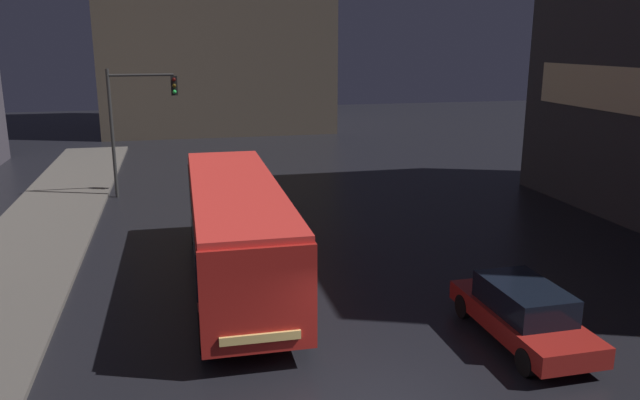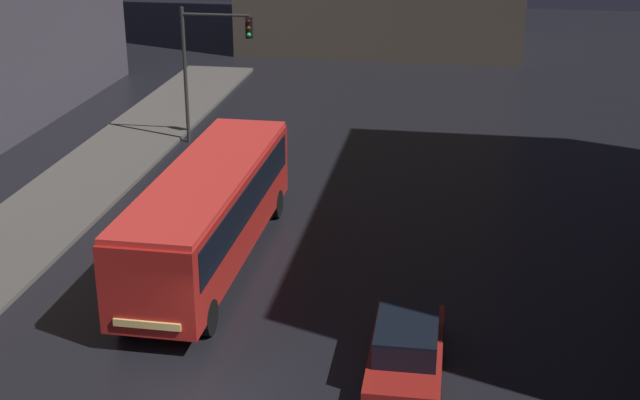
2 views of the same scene
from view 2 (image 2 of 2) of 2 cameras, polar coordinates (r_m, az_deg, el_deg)
The scene contains 4 objects.
sidewalk_left at distance 32.91m, azimuth -17.44°, elevation -1.13°, with size 4.00×48.00×0.15m.
bus_near at distance 27.55m, azimuth -7.13°, elevation -0.45°, with size 2.72×11.31×3.16m.
car_taxi at distance 22.28m, azimuth 5.56°, elevation -9.35°, with size 1.85×4.51×1.47m.
traffic_light_main at distance 39.16m, azimuth -7.16°, elevation 9.32°, with size 3.17×0.35×6.01m.
Camera 2 is at (5.43, -17.04, 12.06)m, focal length 50.00 mm.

